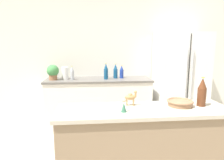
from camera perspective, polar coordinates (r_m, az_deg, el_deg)
name	(u,v)px	position (r m, az deg, el deg)	size (l,w,h in m)	color
wall_back	(117,59)	(4.05, 1.49, 6.05)	(8.00, 0.06, 2.55)	silver
back_counter	(99,103)	(3.84, -3.79, -6.47)	(1.94, 0.63, 0.93)	silver
refrigerator	(180,80)	(4.03, 18.73, -0.03)	(0.89, 0.72, 1.78)	white
bar_counter	(143,154)	(2.14, 8.82, -20.22)	(1.66, 0.49, 0.95)	#8C7256
potted_plant	(53,72)	(3.74, -16.54, 2.30)	(0.21, 0.21, 0.28)	#9E6B47
paper_towel_roll	(65,73)	(3.78, -13.29, 1.94)	(0.12, 0.12, 0.22)	white
back_bottle_0	(115,71)	(3.77, 1.00, 2.47)	(0.08, 0.08, 0.27)	navy
back_bottle_1	(122,72)	(3.79, 2.76, 2.30)	(0.07, 0.07, 0.25)	navy
back_bottle_2	(106,72)	(3.66, -1.74, 2.41)	(0.08, 0.08, 0.30)	navy
back_bottle_3	(72,73)	(3.67, -11.31, 1.90)	(0.06, 0.06, 0.25)	#B2B7BC
wine_bottle	(202,92)	(2.16, 24.30, -3.22)	(0.08, 0.08, 0.29)	#562D19
fruit_bowl	(180,103)	(2.11, 18.84, -6.15)	(0.26, 0.26, 0.06)	#8C6647
camel_figurine	(131,97)	(2.00, 5.37, -4.81)	(0.12, 0.06, 0.15)	#A87F4C
wise_man_figurine_blue	(124,106)	(1.81, 3.39, -7.53)	(0.05, 0.05, 0.12)	#33664C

